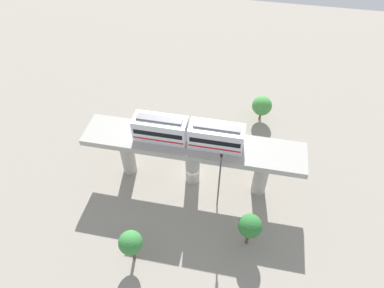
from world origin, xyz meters
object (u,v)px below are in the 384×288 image
at_px(tree_mid_lot, 131,243).
at_px(signal_post, 220,178).
at_px(tree_near_viaduct, 262,106).
at_px(tree_far_corner, 250,226).
at_px(train, 188,132).
at_px(parked_car_white, 181,130).
at_px(parked_car_black, 233,146).

xyz_separation_m(tree_mid_lot, signal_post, (9.27, -8.42, 1.97)).
distance_m(tree_near_viaduct, tree_far_corner, 22.81).
relative_size(tree_far_corner, signal_post, 0.51).
xyz_separation_m(train, tree_near_viaduct, (14.65, -9.02, -6.36)).
xyz_separation_m(train, signal_post, (-3.40, -4.55, -3.55)).
xyz_separation_m(tree_near_viaduct, signal_post, (-18.05, 4.46, 2.80)).
height_order(tree_mid_lot, tree_far_corner, tree_far_corner).
xyz_separation_m(parked_car_white, tree_mid_lot, (-21.42, 0.83, 2.96)).
bearing_deg(signal_post, tree_near_viaduct, -13.89).
distance_m(parked_car_white, tree_mid_lot, 21.64).
bearing_deg(signal_post, tree_far_corner, -137.90).
bearing_deg(train, tree_far_corner, -132.65).
relative_size(train, parked_car_black, 3.11).
relative_size(parked_car_white, tree_mid_lot, 0.88).
relative_size(tree_near_viaduct, signal_post, 0.43).
height_order(parked_car_white, signal_post, signal_post).
bearing_deg(parked_car_white, tree_far_corner, -158.97).
bearing_deg(parked_car_black, tree_far_corner, -172.84).
bearing_deg(tree_near_viaduct, tree_far_corner, 179.54).
bearing_deg(train, signal_post, -126.74).
bearing_deg(tree_near_viaduct, tree_mid_lot, 154.76).
bearing_deg(parked_car_black, tree_near_viaduct, -30.82).
height_order(parked_car_white, tree_near_viaduct, tree_near_viaduct).
height_order(train, tree_near_viaduct, train).
relative_size(tree_mid_lot, tree_far_corner, 0.97).
bearing_deg(tree_mid_lot, tree_far_corner, -70.34).
distance_m(parked_car_black, tree_far_corner, 15.80).
relative_size(parked_car_black, signal_post, 0.42).
relative_size(parked_car_white, tree_far_corner, 0.85).
bearing_deg(train, parked_car_black, -37.77).
bearing_deg(parked_car_white, train, -174.94).
height_order(parked_car_white, tree_mid_lot, tree_mid_lot).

